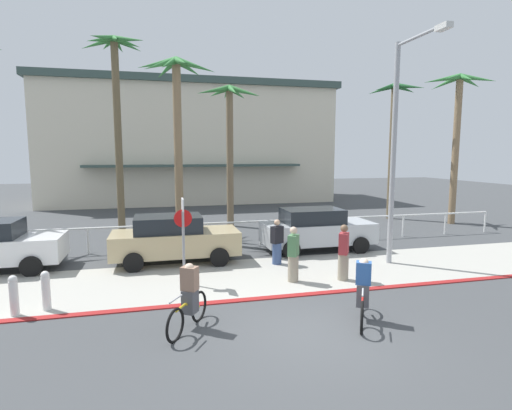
{
  "coord_description": "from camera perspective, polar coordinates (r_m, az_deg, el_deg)",
  "views": [
    {
      "loc": [
        -3.11,
        -7.79,
        3.84
      ],
      "look_at": [
        0.32,
        6.0,
        2.03
      ],
      "focal_mm": 28.29,
      "sensor_mm": 36.0,
      "label": 1
    }
  ],
  "objects": [
    {
      "name": "car_tan_1",
      "position": [
        14.54,
        -11.51,
        -4.67
      ],
      "size": [
        4.4,
        2.02,
        1.69
      ],
      "color": "tan",
      "rests_on": "ground"
    },
    {
      "name": "streetlight_curb",
      "position": [
        14.46,
        19.43,
        8.58
      ],
      "size": [
        0.24,
        2.54,
        7.5
      ],
      "color": "#9EA0A5",
      "rests_on": "ground"
    },
    {
      "name": "cyclist_red_0",
      "position": [
        9.76,
        14.88,
        -11.8
      ],
      "size": [
        0.95,
        1.61,
        1.5
      ],
      "color": "black",
      "rests_on": "ground"
    },
    {
      "name": "building_backdrop",
      "position": [
        34.24,
        -9.29,
        8.62
      ],
      "size": [
        22.59,
        10.06,
        9.39
      ],
      "color": "beige",
      "rests_on": "ground"
    },
    {
      "name": "pedestrian_2",
      "position": [
        12.21,
        5.29,
        -7.28
      ],
      "size": [
        0.44,
        0.48,
        1.69
      ],
      "color": "gray",
      "rests_on": "ground"
    },
    {
      "name": "palm_tree_1",
      "position": [
        21.64,
        -19.18,
        15.57
      ],
      "size": [
        3.23,
        3.28,
        9.51
      ],
      "color": "brown",
      "rests_on": "ground"
    },
    {
      "name": "curb_paint",
      "position": [
        11.14,
        3.19,
        -12.84
      ],
      "size": [
        44.0,
        0.24,
        0.03
      ],
      "primitive_type": "cube",
      "color": "maroon",
      "rests_on": "ground"
    },
    {
      "name": "sidewalk_strip",
      "position": [
        12.97,
        0.55,
        -9.93
      ],
      "size": [
        44.0,
        4.0,
        0.02
      ],
      "primitive_type": "cube",
      "color": "#ADAAA0",
      "rests_on": "ground"
    },
    {
      "name": "palm_tree_4",
      "position": [
        25.14,
        18.85,
        11.02
      ],
      "size": [
        2.6,
        3.18,
        7.89
      ],
      "color": "brown",
      "rests_on": "ground"
    },
    {
      "name": "palm_tree_2",
      "position": [
        18.32,
        -11.11,
        14.15
      ],
      "size": [
        3.4,
        3.44,
        7.96
      ],
      "color": "#846B4C",
      "rests_on": "ground"
    },
    {
      "name": "stop_sign_bike_lane",
      "position": [
        11.93,
        -10.25,
        -3.31
      ],
      "size": [
        0.52,
        0.56,
        2.56
      ],
      "color": "gray",
      "rests_on": "ground"
    },
    {
      "name": "pedestrian_0",
      "position": [
        12.59,
        12.26,
        -6.88
      ],
      "size": [
        0.44,
        0.48,
        1.73
      ],
      "color": "gray",
      "rests_on": "ground"
    },
    {
      "name": "cyclist_yellow_1",
      "position": [
        9.18,
        -9.45,
        -12.88
      ],
      "size": [
        1.02,
        1.57,
        1.5
      ],
      "color": "black",
      "rests_on": "ground"
    },
    {
      "name": "bollard_3",
      "position": [
        11.34,
        -27.56,
        -10.63
      ],
      "size": [
        0.2,
        0.2,
        1.0
      ],
      "color": "white",
      "rests_on": "ground"
    },
    {
      "name": "rail_fence",
      "position": [
        16.85,
        -3.11,
        -3.01
      ],
      "size": [
        25.25,
        0.08,
        1.04
      ],
      "color": "white",
      "rests_on": "ground"
    },
    {
      "name": "car_silver_2",
      "position": [
        16.22,
        8.53,
        -3.37
      ],
      "size": [
        4.4,
        2.02,
        1.69
      ],
      "color": "#B2B7BC",
      "rests_on": "ground"
    },
    {
      "name": "pedestrian_1",
      "position": [
        14.07,
        2.98,
        -5.53
      ],
      "size": [
        0.47,
        0.42,
        1.59
      ],
      "color": "#384C7A",
      "rests_on": "ground"
    },
    {
      "name": "palm_tree_5",
      "position": [
        24.64,
        26.51,
        11.41
      ],
      "size": [
        3.03,
        3.29,
        8.07
      ],
      "color": "#846B4C",
      "rests_on": "ground"
    },
    {
      "name": "bollard_0",
      "position": [
        11.33,
        -31.04,
        -10.87
      ],
      "size": [
        0.2,
        0.2,
        1.0
      ],
      "color": "white",
      "rests_on": "ground"
    },
    {
      "name": "palm_tree_3",
      "position": [
        21.33,
        -3.68,
        11.97
      ],
      "size": [
        3.26,
        3.4,
        7.36
      ],
      "color": "#756047",
      "rests_on": "ground"
    },
    {
      "name": "ground_plane",
      "position": [
        18.46,
        -3.98,
        -4.77
      ],
      "size": [
        80.0,
        80.0,
        0.0
      ],
      "primitive_type": "plane",
      "color": "#424447"
    }
  ]
}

